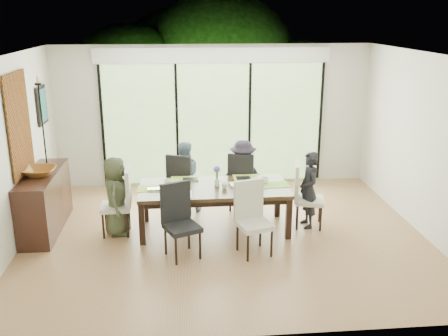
{
  "coord_description": "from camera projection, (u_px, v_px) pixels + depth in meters",
  "views": [
    {
      "loc": [
        -0.66,
        -6.92,
        3.24
      ],
      "look_at": [
        0.0,
        0.25,
        1.0
      ],
      "focal_mm": 40.0,
      "sensor_mm": 36.0,
      "label": 1
    }
  ],
  "objects": [
    {
      "name": "bowl",
      "position": [
        39.0,
        171.0,
        7.44
      ],
      "size": [
        0.49,
        0.49,
        0.12
      ],
      "primitive_type": "imported",
      "color": "brown",
      "rests_on": "sideboard"
    },
    {
      "name": "person_far_left",
      "position": [
        184.0,
        177.0,
        8.39
      ],
      "size": [
        0.6,
        0.42,
        1.22
      ],
      "primitive_type": "imported",
      "rotation": [
        0.0,
        0.0,
        3.25
      ],
      "color": "#7691AA",
      "rests_on": "floor"
    },
    {
      "name": "foliage_left",
      "position": [
        131.0,
        92.0,
        11.96
      ],
      "size": [
        3.2,
        3.2,
        3.2
      ],
      "primitive_type": "sphere",
      "color": "#14380F",
      "rests_on": "ground"
    },
    {
      "name": "art_frame",
      "position": [
        42.0,
        105.0,
        8.44
      ],
      "size": [
        0.03,
        0.55,
        0.65
      ],
      "primitive_type": "cube",
      "color": "black",
      "rests_on": "wall_left"
    },
    {
      "name": "wall_front",
      "position": [
        250.0,
        218.0,
        4.82
      ],
      "size": [
        6.0,
        0.02,
        2.7
      ],
      "primitive_type": "cube",
      "color": "silver",
      "rests_on": "floor"
    },
    {
      "name": "wall_right",
      "position": [
        425.0,
        145.0,
        7.47
      ],
      "size": [
        0.02,
        5.0,
        2.7
      ],
      "primitive_type": "cube",
      "color": "silver",
      "rests_on": "floor"
    },
    {
      "name": "table_top",
      "position": [
        214.0,
        188.0,
        7.62
      ],
      "size": [
        2.27,
        1.04,
        0.06
      ],
      "primitive_type": "cube",
      "color": "black",
      "rests_on": "floor"
    },
    {
      "name": "table_leg_fr",
      "position": [
        289.0,
        218.0,
        7.41
      ],
      "size": [
        0.08,
        0.08,
        0.65
      ],
      "primitive_type": "cube",
      "color": "black",
      "rests_on": "floor"
    },
    {
      "name": "platter_snacks",
      "position": [
        178.0,
        193.0,
        7.27
      ],
      "size": [
        0.19,
        0.19,
        0.01
      ],
      "primitive_type": "cube",
      "color": "orange",
      "rests_on": "table_top"
    },
    {
      "name": "person_left_end",
      "position": [
        116.0,
        196.0,
        7.51
      ],
      "size": [
        0.39,
        0.59,
        1.22
      ],
      "primitive_type": "imported",
      "rotation": [
        0.0,
        0.0,
        1.51
      ],
      "color": "#3E462E",
      "rests_on": "floor"
    },
    {
      "name": "mullion_c",
      "position": [
        250.0,
        123.0,
        9.65
      ],
      "size": [
        0.05,
        0.04,
        2.3
      ],
      "primitive_type": "cube",
      "color": "black",
      "rests_on": "wall_back"
    },
    {
      "name": "book",
      "position": [
        230.0,
        185.0,
        7.68
      ],
      "size": [
        0.18,
        0.23,
        0.02
      ],
      "primitive_type": "imported",
      "rotation": [
        0.0,
        0.0,
        0.1
      ],
      "color": "white",
      "rests_on": "table_top"
    },
    {
      "name": "rail_top",
      "position": [
        208.0,
        136.0,
        11.44
      ],
      "size": [
        6.0,
        0.08,
        0.06
      ],
      "primitive_type": "cube",
      "color": "#4E3121",
      "rests_on": "deck"
    },
    {
      "name": "placemat_left",
      "position": [
        151.0,
        188.0,
        7.53
      ],
      "size": [
        0.42,
        0.3,
        0.01
      ],
      "primitive_type": "cube",
      "color": "#87AD3E",
      "rests_on": "table_top"
    },
    {
      "name": "placemat_far_l",
      "position": [
        184.0,
        179.0,
        7.95
      ],
      "size": [
        0.42,
        0.3,
        0.01
      ],
      "primitive_type": "cube",
      "color": "#A9C446",
      "rests_on": "table_top"
    },
    {
      "name": "floor",
      "position": [
        225.0,
        236.0,
        7.61
      ],
      "size": [
        6.0,
        5.0,
        0.01
      ],
      "primitive_type": "cube",
      "color": "brown",
      "rests_on": "ground"
    },
    {
      "name": "table_leg_bl",
      "position": [
        145.0,
        202.0,
        8.04
      ],
      "size": [
        0.08,
        0.08,
        0.65
      ],
      "primitive_type": "cube",
      "color": "black",
      "rests_on": "floor"
    },
    {
      "name": "table_leg_br",
      "position": [
        277.0,
        198.0,
        8.23
      ],
      "size": [
        0.08,
        0.08,
        0.65
      ],
      "primitive_type": "cube",
      "color": "black",
      "rests_on": "floor"
    },
    {
      "name": "candlestick_shaft",
      "position": [
        43.0,
        125.0,
        7.69
      ],
      "size": [
        0.02,
        0.02,
        1.28
      ],
      "primitive_type": "cylinder",
      "color": "black",
      "rests_on": "sideboard"
    },
    {
      "name": "candle",
      "position": [
        38.0,
        80.0,
        7.49
      ],
      "size": [
        0.04,
        0.04,
        0.1
      ],
      "primitive_type": "cylinder",
      "color": "silver",
      "rests_on": "sideboard"
    },
    {
      "name": "wall_back",
      "position": [
        213.0,
        116.0,
        9.59
      ],
      "size": [
        6.0,
        0.02,
        2.7
      ],
      "primitive_type": "cube",
      "color": "beige",
      "rests_on": "floor"
    },
    {
      "name": "chair_far_right",
      "position": [
        243.0,
        180.0,
        8.52
      ],
      "size": [
        0.54,
        0.54,
        1.04
      ],
      "primitive_type": null,
      "rotation": [
        0.0,
        0.0,
        2.85
      ],
      "color": "black",
      "rests_on": "floor"
    },
    {
      "name": "mullion_b",
      "position": [
        177.0,
        125.0,
        9.53
      ],
      "size": [
        0.05,
        0.04,
        2.3
      ],
      "primitive_type": "cube",
      "color": "black",
      "rests_on": "wall_back"
    },
    {
      "name": "tablet_far_r",
      "position": [
        244.0,
        178.0,
        7.98
      ],
      "size": [
        0.23,
        0.16,
        0.01
      ],
      "primitive_type": "cube",
      "color": "black",
      "rests_on": "table_top"
    },
    {
      "name": "wall_left",
      "position": [
        11.0,
        155.0,
        6.94
      ],
      "size": [
        0.02,
        5.0,
        2.7
      ],
      "primitive_type": "cube",
      "color": "silver",
      "rests_on": "floor"
    },
    {
      "name": "vase",
      "position": [
        217.0,
        182.0,
        7.64
      ],
      "size": [
        0.08,
        0.08,
        0.11
      ],
      "primitive_type": "cylinder",
      "color": "silver",
      "rests_on": "table_top"
    },
    {
      "name": "sideboard",
      "position": [
        45.0,
        202.0,
        7.69
      ],
      "size": [
        0.46,
        1.64,
        0.92
      ],
      "primitive_type": "cube",
      "color": "black",
      "rests_on": "floor"
    },
    {
      "name": "tablet_far_l",
      "position": [
        190.0,
        179.0,
        7.91
      ],
      "size": [
        0.25,
        0.17,
        0.01
      ],
      "primitive_type": "cube",
      "color": "black",
      "rests_on": "table_top"
    },
    {
      "name": "cup_b",
      "position": [
        224.0,
        186.0,
        7.51
      ],
      "size": [
        0.12,
        0.12,
        0.09
      ],
      "primitive_type": "imported",
      "rotation": [
        0.0,
        0.0,
        1.89
      ],
      "color": "white",
      "rests_on": "table_top"
    },
    {
      "name": "placemat_paper",
      "position": [
        178.0,
        195.0,
        7.27
      ],
      "size": [
        0.42,
        0.3,
        0.01
      ],
      "primitive_type": "cube",
      "color": "white",
      "rests_on": "table_top"
    },
    {
      "name": "blinds_header",
      "position": [
        213.0,
        55.0,
        9.2
      ],
      "size": [
        4.4,
        0.06,
        0.28
      ],
      "primitive_type": "cube",
      "color": "white",
      "rests_on": "wall_back"
    },
    {
      "name": "chair_near_left",
      "position": [
        182.0,
        222.0,
        6.79
      ],
      "size": [
        0.57,
        0.57,
        1.04
      ],
      "primitive_type": null,
      "rotation": [
        0.0,
        0.0,
        0.42
      ],
      "color": "black",
      "rests_on": "floor"
    },
    {
      "name": "chair_near_right",
      "position": [
        255.0,
        219.0,
        6.88
      ],
      "size": [
        0.54,
        0.54,
        1.04
      ],
      "primitive_type": null,
      "rotation": [
        0.0,
        0.0,
        0.29
      ],
      "color": "beige",
      "rests_on": "floor"
    },
    {
      "name": "placemat_right",
      "position": [
        275.0,
        185.0,
        7.69
      ],
      "size": [
        0.42,
        0.3,
        0.01
      ],
      "primitive_type": "cube",
      "color": "#6D9F39",
      "rests_on": "table_top"
    },
    {
      "name": "cup_c",
      "position": [
        265.0,
        180.0,
        7.76
      ],
      "size": [
        0.13,
        0.13,
        0.09
      ],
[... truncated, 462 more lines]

